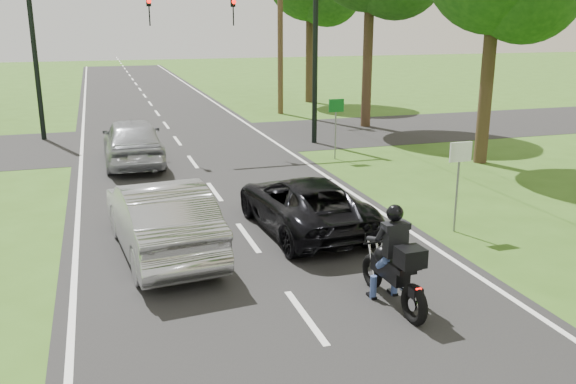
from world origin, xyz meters
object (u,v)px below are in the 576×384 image
Objects in this scene: silver_suv at (133,141)px; utility_pole_far at (280,13)px; sign_white at (459,165)px; motorcycle_rider at (395,267)px; dark_suv at (303,203)px; silver_sedan at (161,218)px; sign_green at (336,114)px; traffic_signal at (269,37)px.

utility_pole_far is at bearing -129.82° from silver_suv.
sign_white is (6.65, -9.27, 0.78)m from silver_suv.
motorcycle_rider is at bearing 106.17° from silver_suv.
silver_sedan is at bearing 5.67° from dark_suv.
dark_suv is at bearing 160.21° from sign_white.
dark_suv is 2.13× the size of sign_green.
motorcycle_rider is 22.94m from utility_pole_far.
sign_green is (-1.30, -11.02, -3.49)m from utility_pole_far.
utility_pole_far is 19.39m from sign_white.
silver_sedan is 0.75× the size of traffic_signal.
motorcycle_rider is 4.42m from sign_white.
traffic_signal is 0.64× the size of utility_pole_far.
sign_white is at bearing -91.43° from sign_green.
utility_pole_far is at bearing 75.53° from motorcycle_rider.
sign_white is 1.00× the size of sign_green.
silver_suv is (-0.01, 8.62, 0.03)m from silver_sedan.
dark_suv is 7.72m from sign_green.
silver_sedan is 20.54m from utility_pole_far.
sign_green is (1.56, -3.02, -2.54)m from traffic_signal.
traffic_signal is 3.00× the size of sign_green.
traffic_signal is 8.55m from utility_pole_far.
dark_suv is 10.61m from traffic_signal.
silver_sedan is (-3.53, 3.67, 0.08)m from motorcycle_rider.
motorcycle_rider is 11.54m from sign_green.
utility_pole_far is at bearing -119.59° from silver_sedan.
silver_sedan is at bearing 131.23° from motorcycle_rider.
sign_white reaches higher than silver_suv.
silver_suv is at bearing -95.60° from silver_sedan.
silver_suv is at bearing 103.42° from motorcycle_rider.
dark_suv is 3.37m from silver_sedan.
silver_sedan is at bearing -132.95° from sign_green.
silver_sedan is 12.10m from traffic_signal.
silver_sedan is 1.00× the size of silver_suv.
silver_suv is 0.48× the size of utility_pole_far.
motorcycle_rider is 1.00× the size of sign_white.
silver_suv is 2.24× the size of sign_white.
silver_suv is 2.24× the size of sign_green.
traffic_signal is (5.29, 1.74, 3.32)m from silver_suv.
utility_pole_far reaches higher than silver_sedan.
traffic_signal is 11.39m from sign_white.
silver_suv is at bearing -129.91° from utility_pole_far.
silver_suv reaches higher than silver_sedan.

